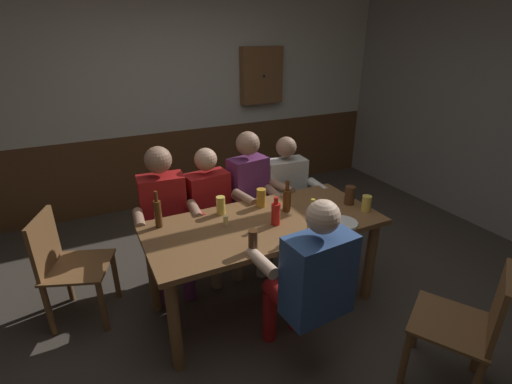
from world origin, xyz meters
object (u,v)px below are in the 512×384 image
(chair_empty_near_right, at_px, (67,265))
(bottle_3, at_px, (287,199))
(person_3, at_px, (288,192))
(pint_glass_4, at_px, (253,241))
(person_2, at_px, (253,194))
(table_candle, at_px, (226,221))
(pint_glass_1, at_px, (221,205))
(bottle_2, at_px, (276,213))
(wall_dart_cabinet, at_px, (262,75))
(bottle_1, at_px, (158,213))
(person_0, at_px, (165,213))
(pint_glass_0, at_px, (261,198))
(bottle_0, at_px, (312,220))
(pint_glass_3, at_px, (350,196))
(dining_table, at_px, (264,235))
(person_4, at_px, (311,277))
(pint_glass_2, at_px, (366,203))
(person_1, at_px, (212,208))
(plate_0, at_px, (343,223))
(chair_empty_near_left, at_px, (467,326))

(chair_empty_near_right, bearing_deg, bottle_3, 95.50)
(person_3, height_order, pint_glass_4, person_3)
(person_2, bearing_deg, table_candle, 38.82)
(pint_glass_1, bearing_deg, bottle_2, -48.29)
(bottle_2, xyz_separation_m, wall_dart_cabinet, (1.06, 2.31, 0.69))
(bottle_1, bearing_deg, table_candle, -24.46)
(person_0, distance_m, pint_glass_0, 0.82)
(bottle_0, height_order, pint_glass_1, bottle_0)
(pint_glass_3, bearing_deg, chair_empty_near_right, 165.35)
(dining_table, distance_m, person_0, 0.87)
(person_4, height_order, pint_glass_2, person_4)
(person_0, height_order, person_1, person_0)
(person_1, height_order, person_3, person_3)
(person_4, bearing_deg, pint_glass_0, 78.96)
(person_4, bearing_deg, pint_glass_3, 33.15)
(person_3, xyz_separation_m, plate_0, (-0.08, -0.91, 0.12))
(person_0, relative_size, wall_dart_cabinet, 1.76)
(pint_glass_1, bearing_deg, pint_glass_2, -23.57)
(bottle_2, relative_size, wall_dart_cabinet, 0.31)
(table_candle, height_order, bottle_0, bottle_0)
(bottle_3, relative_size, pint_glass_3, 1.67)
(person_0, distance_m, bottle_0, 1.26)
(table_candle, relative_size, bottle_2, 0.37)
(chair_empty_near_left, relative_size, table_candle, 11.00)
(bottle_3, bearing_deg, person_1, 128.44)
(table_candle, height_order, pint_glass_1, pint_glass_1)
(person_4, xyz_separation_m, plate_0, (0.51, 0.35, 0.09))
(table_candle, bearing_deg, person_1, 80.92)
(table_candle, bearing_deg, pint_glass_3, -5.99)
(person_2, relative_size, plate_0, 5.67)
(bottle_0, height_order, bottle_3, bottle_0)
(pint_glass_3, bearing_deg, chair_empty_near_left, -92.35)
(person_1, distance_m, bottle_3, 0.73)
(person_1, distance_m, person_4, 1.28)
(person_4, height_order, bottle_1, person_4)
(plate_0, distance_m, bottle_0, 0.32)
(person_2, relative_size, person_4, 1.03)
(person_4, bearing_deg, person_3, 60.46)
(person_3, xyz_separation_m, bottle_2, (-0.53, -0.70, 0.21))
(dining_table, bearing_deg, person_3, 46.58)
(pint_glass_0, bearing_deg, chair_empty_near_right, 169.40)
(bottle_3, bearing_deg, chair_empty_near_left, -69.68)
(person_3, height_order, bottle_1, person_3)
(dining_table, bearing_deg, table_candle, 166.27)
(person_4, bearing_deg, person_1, 94.13)
(person_1, relative_size, pint_glass_4, 7.64)
(person_4, height_order, table_candle, person_4)
(person_0, xyz_separation_m, pint_glass_4, (0.35, -0.95, 0.16))
(chair_empty_near_right, xyz_separation_m, pint_glass_0, (1.49, -0.28, 0.36))
(bottle_2, bearing_deg, bottle_1, 156.27)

